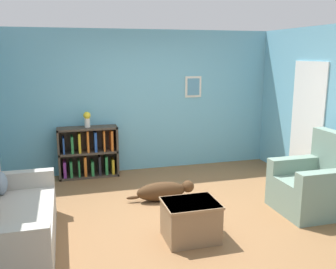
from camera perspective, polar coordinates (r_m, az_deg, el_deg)
ground_plane at (r=5.25m, az=1.20°, el=-12.17°), size 14.00×14.00×0.00m
wall_back at (r=7.02m, az=-4.07°, el=5.09°), size 5.60×0.13×2.60m
couch at (r=4.65m, az=-22.91°, el=-12.46°), size 0.83×1.89×0.80m
bookshelf at (r=6.84m, az=-12.01°, el=-2.81°), size 1.04×0.33×0.90m
recliner_chair at (r=5.64m, az=21.54°, el=-7.13°), size 0.91×0.86×1.11m
coffee_table at (r=4.55m, az=3.47°, el=-12.78°), size 0.64×0.53×0.47m
dog at (r=5.70m, az=-0.62°, el=-8.58°), size 1.04×0.26×0.29m
vase at (r=6.69m, az=-12.23°, el=2.40°), size 0.13×0.13×0.28m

